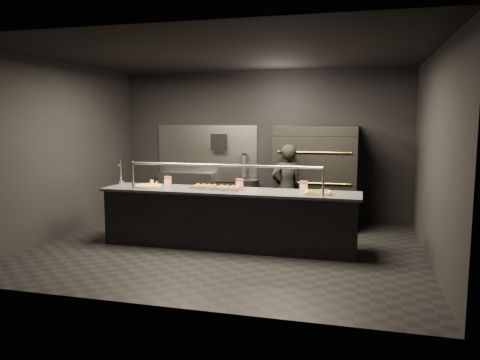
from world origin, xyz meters
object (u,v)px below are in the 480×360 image
Objects in this scene: pizza_oven at (317,175)px; round_pizza at (149,186)px; square_pizza at (318,192)px; fire_extinguisher at (244,166)px; trash_bin at (247,199)px; prep_shelf at (187,193)px; towel_dispenser at (219,142)px; slider_tray_b at (229,188)px; slider_tray_a at (205,187)px; service_counter at (229,218)px; worker at (286,189)px; beer_tap at (120,177)px.

pizza_oven is 3.20m from round_pizza.
fire_extinguisher is at bearing 126.05° from square_pizza.
prep_shelf is at bearing 172.84° from trash_bin.
square_pizza is (2.30, -2.39, -0.61)m from towel_dispenser.
fire_extinguisher is at bearing 3.66° from prep_shelf.
slider_tray_a is at bearing 172.85° from slider_tray_b.
service_counter is at bearing -81.70° from fire_extinguisher.
service_counter is 8.69× the size of square_pizza.
fire_extinguisher reaches higher than prep_shelf.
slider_tray_b is 1.00× the size of square_pizza.
fire_extinguisher is at bearing 66.68° from round_pizza.
slider_tray_b is (-1.20, -1.88, -0.02)m from pizza_oven.
slider_tray_a is at bearing -62.29° from prep_shelf.
round_pizza reaches higher than trash_bin.
slider_tray_a is at bearing -131.50° from pizza_oven.
worker is (0.74, 1.14, 0.33)m from service_counter.
pizza_oven is 3.91× the size of slider_tray_a.
slider_tray_a is (-0.42, 0.07, 0.48)m from service_counter.
round_pizza is at bearing -143.82° from pizza_oven.
service_counter is 2.50m from fire_extinguisher.
beer_tap is 2.89m from worker.
slider_tray_a reaches higher than square_pizza.
pizza_oven is at bearing -9.86° from trash_bin.
beer_tap reaches higher than round_pizza.
towel_dispenser reaches higher than square_pizza.
service_counter is 2.82m from prep_shelf.
beer_tap is 1.02× the size of slider_tray_b.
towel_dispenser is 2.45m from slider_tray_a.
pizza_oven reaches higher than fire_extinguisher.
slider_tray_b is at bearing -84.05° from trash_bin.
square_pizza is at bearing -2.35° from slider_tray_a.
prep_shelf reaches higher than trash_bin.
service_counter is 2.30m from pizza_oven.
fire_extinguisher is at bearing 98.30° from service_counter.
beer_tap is 0.98× the size of slider_tray_a.
beer_tap is at bearing -130.35° from trash_bin.
beer_tap is at bearing 176.67° from service_counter.
trash_bin is at bearing 127.02° from square_pizza.
fire_extinguisher is at bearing 116.82° from trash_bin.
service_counter is 2.78m from towel_dispenser.
beer_tap is at bearing 178.00° from square_pizza.
fire_extinguisher is at bearing 162.11° from pizza_oven.
fire_extinguisher is 1.05× the size of beer_tap.
pizza_oven reaches higher than towel_dispenser.
square_pizza is at bearing 86.47° from worker.
fire_extinguisher is 1.01× the size of round_pizza.
fire_extinguisher is at bearing -82.80° from worker.
towel_dispenser is 2.50m from round_pizza.
round_pizza is (-1.38, 0.01, 0.47)m from service_counter.
round_pizza is at bearing 179.42° from service_counter.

